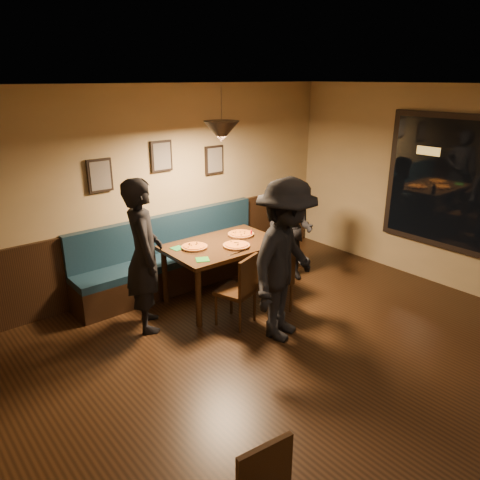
% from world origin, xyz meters
% --- Properties ---
extents(floor, '(7.00, 7.00, 0.00)m').
position_xyz_m(floor, '(0.00, 0.00, 0.00)').
color(floor, black).
rests_on(floor, ground).
extents(ceiling, '(7.00, 7.00, 0.00)m').
position_xyz_m(ceiling, '(0.00, 0.00, 2.80)').
color(ceiling, silver).
rests_on(ceiling, ground).
extents(wall_back, '(6.00, 0.00, 6.00)m').
position_xyz_m(wall_back, '(0.00, 3.50, 1.40)').
color(wall_back, '#8C704F').
rests_on(wall_back, ground).
extents(wainscot, '(5.88, 0.06, 1.00)m').
position_xyz_m(wainscot, '(0.00, 3.47, 0.50)').
color(wainscot, black).
rests_on(wainscot, ground).
extents(booth_bench, '(3.00, 0.60, 1.00)m').
position_xyz_m(booth_bench, '(0.00, 3.20, 0.50)').
color(booth_bench, '#0F232D').
rests_on(booth_bench, ground).
extents(window_frame, '(0.06, 2.56, 1.86)m').
position_xyz_m(window_frame, '(2.96, 0.50, 1.50)').
color(window_frame, black).
rests_on(window_frame, wall_right).
extents(window_glass, '(0.00, 2.40, 2.40)m').
position_xyz_m(window_glass, '(2.93, 0.50, 1.50)').
color(window_glass, black).
rests_on(window_glass, wall_right).
extents(picture_left, '(0.32, 0.04, 0.42)m').
position_xyz_m(picture_left, '(-0.90, 3.47, 1.70)').
color(picture_left, black).
rests_on(picture_left, wall_back).
extents(picture_center, '(0.32, 0.04, 0.42)m').
position_xyz_m(picture_center, '(0.00, 3.47, 1.85)').
color(picture_center, black).
rests_on(picture_center, wall_back).
extents(picture_right, '(0.32, 0.04, 0.42)m').
position_xyz_m(picture_right, '(0.90, 3.47, 1.70)').
color(picture_right, black).
rests_on(picture_right, wall_back).
extents(pendant_lamp, '(0.44, 0.44, 0.25)m').
position_xyz_m(pendant_lamp, '(0.25, 2.44, 2.25)').
color(pendant_lamp, black).
rests_on(pendant_lamp, ceiling).
extents(dining_table, '(1.52, 0.99, 0.80)m').
position_xyz_m(dining_table, '(0.25, 2.44, 0.40)').
color(dining_table, black).
rests_on(dining_table, floor).
extents(chair_near_left, '(0.51, 0.51, 0.91)m').
position_xyz_m(chair_near_left, '(-0.04, 1.83, 0.45)').
color(chair_near_left, black).
rests_on(chair_near_left, floor).
extents(chair_near_right, '(0.45, 0.45, 0.89)m').
position_xyz_m(chair_near_right, '(0.55, 1.78, 0.44)').
color(chair_near_right, black).
rests_on(chair_near_right, floor).
extents(diner_left, '(0.67, 0.79, 1.84)m').
position_xyz_m(diner_left, '(-0.89, 2.46, 0.92)').
color(diner_left, black).
rests_on(diner_left, floor).
extents(diner_right, '(0.79, 0.89, 1.51)m').
position_xyz_m(diner_right, '(1.46, 2.39, 0.76)').
color(diner_right, black).
rests_on(diner_right, floor).
extents(diner_front, '(1.38, 1.07, 1.88)m').
position_xyz_m(diner_front, '(0.22, 1.26, 0.94)').
color(diner_front, black).
rests_on(diner_front, floor).
extents(pizza_a, '(0.40, 0.40, 0.04)m').
position_xyz_m(pizza_a, '(-0.13, 2.54, 0.82)').
color(pizza_a, orange).
rests_on(pizza_a, dining_table).
extents(pizza_b, '(0.37, 0.37, 0.04)m').
position_xyz_m(pizza_b, '(0.32, 2.24, 0.82)').
color(pizza_b, orange).
rests_on(pizza_b, dining_table).
extents(pizza_c, '(0.42, 0.42, 0.04)m').
position_xyz_m(pizza_c, '(0.65, 2.54, 0.82)').
color(pizza_c, orange).
rests_on(pizza_c, dining_table).
extents(soda_glass, '(0.09, 0.09, 0.16)m').
position_xyz_m(soda_glass, '(0.84, 2.10, 0.88)').
color(soda_glass, black).
rests_on(soda_glass, dining_table).
extents(tabasco_bottle, '(0.03, 0.03, 0.11)m').
position_xyz_m(tabasco_bottle, '(0.72, 2.41, 0.86)').
color(tabasco_bottle, maroon).
rests_on(tabasco_bottle, dining_table).
extents(napkin_a, '(0.17, 0.17, 0.01)m').
position_xyz_m(napkin_a, '(-0.30, 2.67, 0.81)').
color(napkin_a, '#1D6D32').
rests_on(napkin_a, dining_table).
extents(napkin_b, '(0.21, 0.21, 0.01)m').
position_xyz_m(napkin_b, '(-0.28, 2.15, 0.81)').
color(napkin_b, '#217E23').
rests_on(napkin_b, dining_table).
extents(cutlery_set, '(0.19, 0.02, 0.00)m').
position_xyz_m(cutlery_set, '(0.20, 2.05, 0.80)').
color(cutlery_set, silver).
rests_on(cutlery_set, dining_table).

